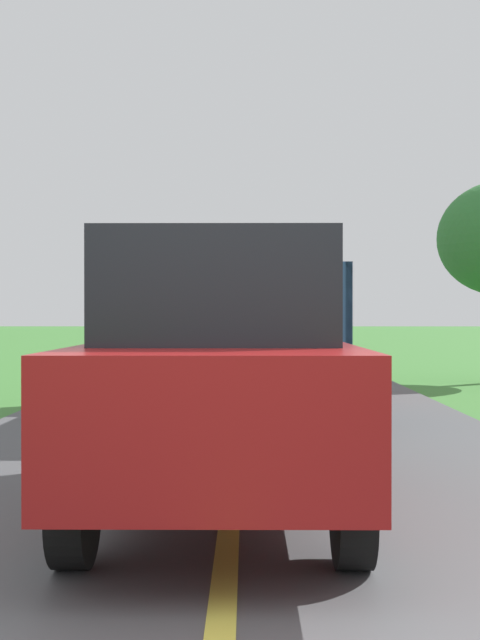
% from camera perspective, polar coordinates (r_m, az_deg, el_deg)
% --- Properties ---
extents(banana_truck_near, '(2.38, 5.82, 2.80)m').
position_cam_1_polar(banana_truck_near, '(12.98, 0.63, 0.36)').
color(banana_truck_near, '#2D2D30').
rests_on(banana_truck_near, road_surface).
extents(following_car, '(1.74, 4.10, 1.92)m').
position_cam_1_polar(following_car, '(5.78, -1.39, -3.73)').
color(following_car, maroon).
rests_on(following_car, road_surface).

